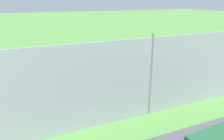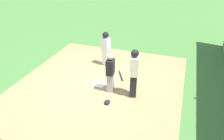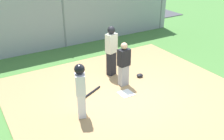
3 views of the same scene
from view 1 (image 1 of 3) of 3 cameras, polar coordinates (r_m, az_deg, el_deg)
The scene contains 9 objects.
ground_plane at distance 13.13m, azimuth -2.10°, elevation -1.36°, with size 140.00×140.00×0.00m, color #477A38.
dirt_infield at distance 13.13m, azimuth -2.11°, elevation -1.30°, with size 7.20×6.40×0.03m, color #A88456.
home_plate at distance 13.12m, azimuth -2.11°, elevation -1.20°, with size 0.44×0.44×0.02m, color white.
catcher at distance 12.28m, azimuth -2.36°, elevation 1.18°, with size 0.40×0.29×1.52m.
umpire at distance 11.43m, azimuth -1.03°, elevation 0.82°, with size 0.44×0.36×1.82m.
runner at distance 13.81m, azimuth 3.99°, elevation 3.66°, with size 0.38×0.45×1.59m.
baseball_bat at distance 12.91m, azimuth 2.61°, elevation -1.46°, with size 0.06×0.06×0.82m, color black.
catcher_mask at distance 12.13m, azimuth -5.65°, elevation -2.74°, with size 0.24×0.20×0.12m, color black.
backstop_fence at distance 8.33m, azimuth 10.46°, elevation -2.09°, with size 12.00×0.10×3.35m.
Camera 1 is at (-4.39, -11.51, 4.54)m, focal length 33.41 mm.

